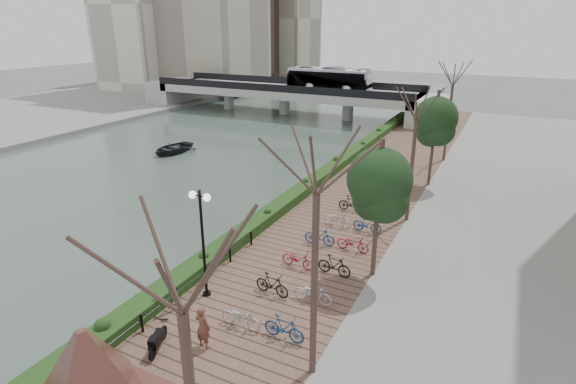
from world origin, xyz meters
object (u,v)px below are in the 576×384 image
Objects in this scene: pedestrian at (203,327)px; boat at (172,148)px; motorcycle at (158,339)px; granite_monument at (89,372)px; lamppost at (201,221)px.

pedestrian is 28.96m from boat.
pedestrian reaches higher than motorcycle.
granite_monument is at bearing -49.72° from boat.
lamppost reaches higher than boat.
motorcycle is 1.68m from pedestrian.
motorcycle is at bearing 35.19° from pedestrian.
motorcycle is (0.51, -3.59, -3.05)m from lamppost.
lamppost is 1.07× the size of boat.
pedestrian is at bearing -43.39° from boat.
boat is (-18.39, 25.20, -1.52)m from granite_monument.
granite_monument is 6.96m from lamppost.
pedestrian is (1.93, -2.78, -2.63)m from lamppost.
granite_monument is 3.63× the size of motorcycle.
granite_monument is 2.91× the size of pedestrian.
granite_monument is 1.11× the size of boat.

